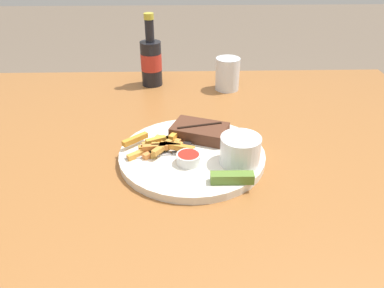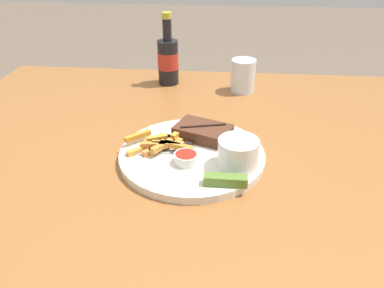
% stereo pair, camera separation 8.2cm
% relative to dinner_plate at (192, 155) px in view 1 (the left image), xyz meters
% --- Properties ---
extents(dining_table, '(1.37, 1.14, 0.77)m').
position_rel_dinner_plate_xyz_m(dining_table, '(0.00, 0.00, -0.08)').
color(dining_table, '#935B2D').
rests_on(dining_table, ground_plane).
extents(dinner_plate, '(0.32, 0.32, 0.02)m').
position_rel_dinner_plate_xyz_m(dinner_plate, '(0.00, 0.00, 0.00)').
color(dinner_plate, silver).
rests_on(dinner_plate, dining_table).
extents(steak_portion, '(0.15, 0.12, 0.03)m').
position_rel_dinner_plate_xyz_m(steak_portion, '(0.02, 0.07, 0.02)').
color(steak_portion, '#512D1E').
rests_on(steak_portion, dinner_plate).
extents(fries_pile, '(0.16, 0.12, 0.02)m').
position_rel_dinner_plate_xyz_m(fries_pile, '(-0.07, 0.01, 0.02)').
color(fries_pile, '#D47B3B').
rests_on(fries_pile, dinner_plate).
extents(coleslaw_cup, '(0.08, 0.08, 0.06)m').
position_rel_dinner_plate_xyz_m(coleslaw_cup, '(0.10, -0.05, 0.04)').
color(coleslaw_cup, white).
rests_on(coleslaw_cup, dinner_plate).
extents(dipping_sauce_cup, '(0.05, 0.05, 0.02)m').
position_rel_dinner_plate_xyz_m(dipping_sauce_cup, '(-0.01, -0.05, 0.02)').
color(dipping_sauce_cup, silver).
rests_on(dipping_sauce_cup, dinner_plate).
extents(pickle_spear, '(0.08, 0.02, 0.02)m').
position_rel_dinner_plate_xyz_m(pickle_spear, '(0.08, -0.11, 0.02)').
color(pickle_spear, '#567A2D').
rests_on(pickle_spear, dinner_plate).
extents(fork_utensil, '(0.13, 0.03, 0.00)m').
position_rel_dinner_plate_xyz_m(fork_utensil, '(-0.08, -0.01, 0.01)').
color(fork_utensil, '#B7B7BC').
rests_on(fork_utensil, dinner_plate).
extents(knife_utensil, '(0.03, 0.17, 0.01)m').
position_rel_dinner_plate_xyz_m(knife_utensil, '(-0.01, 0.04, 0.01)').
color(knife_utensil, '#B7B7BC').
rests_on(knife_utensil, dinner_plate).
extents(beer_bottle, '(0.07, 0.07, 0.22)m').
position_rel_dinner_plate_xyz_m(beer_bottle, '(-0.12, 0.45, 0.07)').
color(beer_bottle, black).
rests_on(beer_bottle, dining_table).
extents(drinking_glass, '(0.07, 0.07, 0.10)m').
position_rel_dinner_plate_xyz_m(drinking_glass, '(0.12, 0.40, 0.04)').
color(drinking_glass, silver).
rests_on(drinking_glass, dining_table).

